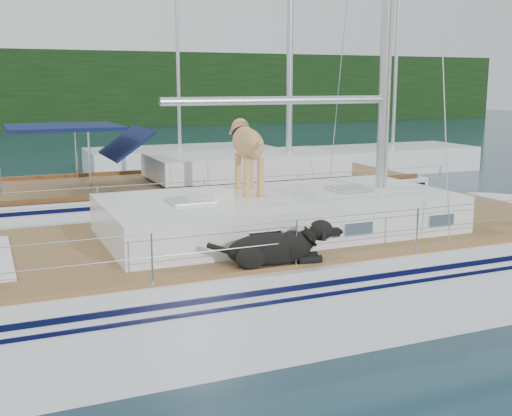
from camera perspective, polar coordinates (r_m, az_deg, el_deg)
name	(u,v)px	position (r m, az deg, el deg)	size (l,w,h in m)	color
ground	(231,317)	(9.77, -2.26, -9.68)	(120.00, 120.00, 0.00)	black
tree_line	(22,89)	(53.64, -20.09, 9.88)	(90.00, 3.00, 6.00)	black
shore_bank	(23,120)	(54.91, -20.00, 7.39)	(92.00, 1.00, 1.20)	#595147
main_sailboat	(236,273)	(9.58, -1.76, -5.77)	(12.00, 3.82, 14.01)	white
neighbor_sailboat	(205,200)	(15.91, -4.52, 0.75)	(11.00, 3.50, 13.30)	white
bg_boat_center	(180,160)	(25.77, -6.76, 4.26)	(7.20, 3.00, 11.65)	white
bg_boat_east	(392,159)	(26.57, 12.00, 4.31)	(6.40, 3.00, 11.65)	white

